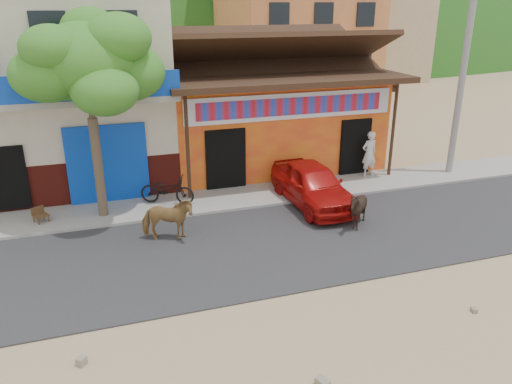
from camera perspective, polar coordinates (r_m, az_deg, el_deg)
ground at (r=11.84m, az=7.40°, el=-11.00°), size 120.00×120.00×0.00m
road at (r=13.83m, az=3.00°, el=-5.78°), size 60.00×5.00×0.04m
sidewalk at (r=16.84m, az=-1.25°, el=-0.57°), size 60.00×2.00×0.12m
dance_club at (r=20.57m, az=0.82°, el=8.49°), size 8.00×6.00×3.60m
cafe_building at (r=19.22m, az=-21.27°, el=11.38°), size 7.00×6.00×7.00m
apartment_front at (r=35.67m, az=4.45°, el=20.49°), size 9.00×9.00×12.00m
apartment_rear at (r=45.05m, az=12.58°, el=18.89°), size 8.00×8.00×10.00m
tree at (r=15.13m, az=-18.20°, el=8.03°), size 3.00×3.00×6.00m
utility_pole at (r=19.78m, az=22.69°, el=13.25°), size 0.24×0.24×8.00m
cow_tan at (r=13.88m, az=-10.11°, el=-3.11°), size 1.58×1.02×1.23m
cow_dark at (r=14.71m, az=11.55°, el=-1.93°), size 1.12×1.01×1.17m
red_car at (r=16.16m, az=6.48°, el=0.87°), size 1.75×4.07×1.37m
scooter at (r=16.25m, az=-10.12°, el=0.25°), size 1.86×1.32×0.93m
pedestrian at (r=18.94m, az=12.80°, el=4.28°), size 0.67×0.49×1.71m
cafe_chair_right at (r=15.98m, az=-23.50°, el=-1.80°), size 0.52×0.52×0.82m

